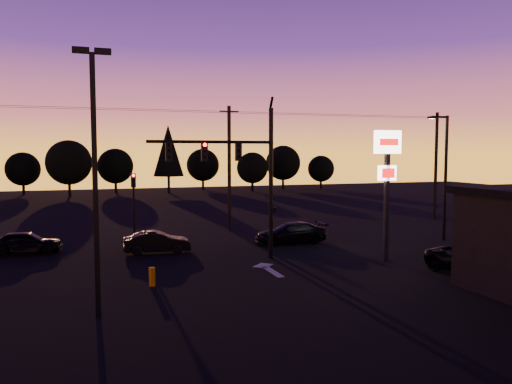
# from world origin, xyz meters

# --- Properties ---
(ground) EXTENTS (120.00, 120.00, 0.00)m
(ground) POSITION_xyz_m (0.00, 0.00, 0.00)
(ground) COLOR black
(ground) RESTS_ON ground
(lane_arrow) EXTENTS (1.20, 3.10, 0.01)m
(lane_arrow) POSITION_xyz_m (0.50, 1.67, 0.01)
(lane_arrow) COLOR beige
(lane_arrow) RESTS_ON ground
(traffic_signal_mast) EXTENTS (6.79, 0.52, 8.58)m
(traffic_signal_mast) POSITION_xyz_m (-0.10, 3.99, 4.94)
(traffic_signal_mast) COLOR black
(traffic_signal_mast) RESTS_ON ground
(secondary_signal) EXTENTS (0.30, 0.31, 4.35)m
(secondary_signal) POSITION_xyz_m (-5.00, 11.49, 2.86)
(secondary_signal) COLOR black
(secondary_signal) RESTS_ON ground
(parking_lot_light) EXTENTS (1.25, 0.30, 9.14)m
(parking_lot_light) POSITION_xyz_m (-7.50, -3.00, 5.27)
(parking_lot_light) COLOR black
(parking_lot_light) RESTS_ON ground
(pylon_sign) EXTENTS (1.50, 0.28, 6.80)m
(pylon_sign) POSITION_xyz_m (7.00, 1.50, 4.91)
(pylon_sign) COLOR black
(pylon_sign) RESTS_ON ground
(streetlight) EXTENTS (1.55, 0.35, 8.00)m
(streetlight) POSITION_xyz_m (13.91, 5.50, 4.42)
(streetlight) COLOR black
(streetlight) RESTS_ON ground
(utility_pole_1) EXTENTS (1.40, 0.26, 9.00)m
(utility_pole_1) POSITION_xyz_m (2.00, 14.00, 4.59)
(utility_pole_1) COLOR black
(utility_pole_1) RESTS_ON ground
(utility_pole_2) EXTENTS (1.40, 0.26, 9.00)m
(utility_pole_2) POSITION_xyz_m (20.00, 14.00, 4.59)
(utility_pole_2) COLOR black
(utility_pole_2) RESTS_ON ground
(power_wires) EXTENTS (36.00, 1.22, 0.07)m
(power_wires) POSITION_xyz_m (2.00, 14.00, 8.57)
(power_wires) COLOR black
(power_wires) RESTS_ON ground
(bollard) EXTENTS (0.27, 0.27, 0.80)m
(bollard) POSITION_xyz_m (-5.25, 0.32, 0.40)
(bollard) COLOR #C07E00
(bollard) RESTS_ON ground
(tree_1) EXTENTS (4.54, 4.54, 5.71)m
(tree_1) POSITION_xyz_m (-16.00, 53.00, 3.43)
(tree_1) COLOR black
(tree_1) RESTS_ON ground
(tree_2) EXTENTS (5.77, 5.78, 7.26)m
(tree_2) POSITION_xyz_m (-10.00, 48.00, 4.37)
(tree_2) COLOR black
(tree_2) RESTS_ON ground
(tree_3) EXTENTS (4.95, 4.95, 6.22)m
(tree_3) POSITION_xyz_m (-4.00, 52.00, 3.75)
(tree_3) COLOR black
(tree_3) RESTS_ON ground
(tree_4) EXTENTS (4.18, 4.18, 9.50)m
(tree_4) POSITION_xyz_m (3.00, 49.00, 5.93)
(tree_4) COLOR black
(tree_4) RESTS_ON ground
(tree_5) EXTENTS (4.95, 4.95, 6.22)m
(tree_5) POSITION_xyz_m (9.00, 54.00, 3.75)
(tree_5) COLOR black
(tree_5) RESTS_ON ground
(tree_6) EXTENTS (4.54, 4.54, 5.71)m
(tree_6) POSITION_xyz_m (15.00, 48.00, 3.43)
(tree_6) COLOR black
(tree_6) RESTS_ON ground
(tree_7) EXTENTS (5.36, 5.36, 6.74)m
(tree_7) POSITION_xyz_m (21.00, 51.00, 4.06)
(tree_7) COLOR black
(tree_7) RESTS_ON ground
(tree_8) EXTENTS (4.12, 4.12, 5.19)m
(tree_8) POSITION_xyz_m (27.00, 50.00, 3.12)
(tree_8) COLOR black
(tree_8) RESTS_ON ground
(car_left) EXTENTS (3.94, 1.75, 1.32)m
(car_left) POSITION_xyz_m (-11.12, 9.31, 0.66)
(car_left) COLOR black
(car_left) RESTS_ON ground
(car_mid) EXTENTS (3.80, 1.56, 1.23)m
(car_mid) POSITION_xyz_m (-4.11, 7.34, 0.61)
(car_mid) COLOR black
(car_mid) RESTS_ON ground
(car_right) EXTENTS (4.60, 2.12, 1.30)m
(car_right) POSITION_xyz_m (4.22, 7.72, 0.65)
(car_right) COLOR black
(car_right) RESTS_ON ground
(suv_parked) EXTENTS (3.49, 5.33, 1.36)m
(suv_parked) POSITION_xyz_m (9.35, -2.64, 0.68)
(suv_parked) COLOR black
(suv_parked) RESTS_ON ground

